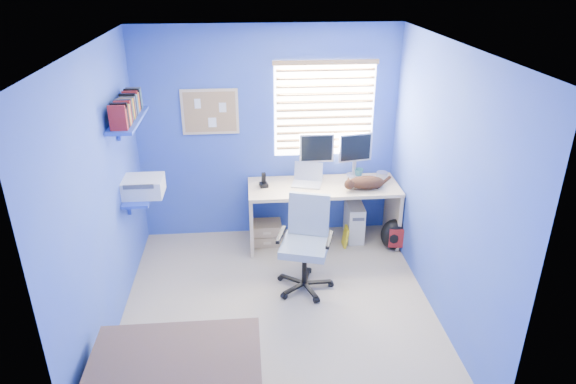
{
  "coord_description": "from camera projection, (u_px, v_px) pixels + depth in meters",
  "views": [
    {
      "loc": [
        -0.26,
        -4.09,
        3.12
      ],
      "look_at": [
        0.15,
        0.65,
        0.95
      ],
      "focal_mm": 32.0,
      "sensor_mm": 36.0,
      "label": 1
    }
  ],
  "objects": [
    {
      "name": "wall_right",
      "position": [
        443.0,
        186.0,
        4.62
      ],
      "size": [
        0.01,
        3.2,
        2.5
      ],
      "primitive_type": "cube",
      "color": "blue",
      "rests_on": "ground"
    },
    {
      "name": "cd_spindle",
      "position": [
        382.0,
        175.0,
        6.1
      ],
      "size": [
        0.13,
        0.13,
        0.07
      ],
      "primitive_type": "cylinder",
      "color": "silver",
      "rests_on": "desk"
    },
    {
      "name": "office_chair",
      "position": [
        305.0,
        255.0,
        5.23
      ],
      "size": [
        0.7,
        0.7,
        0.97
      ],
      "color": "black",
      "rests_on": "floor"
    },
    {
      "name": "wall_front",
      "position": [
        296.0,
        303.0,
        3.05
      ],
      "size": [
        3.0,
        0.01,
        2.5
      ],
      "primitive_type": "cube",
      "color": "blue",
      "rests_on": "ground"
    },
    {
      "name": "tower_pc",
      "position": [
        354.0,
        221.0,
        6.22
      ],
      "size": [
        0.2,
        0.45,
        0.45
      ],
      "primitive_type": "cube",
      "rotation": [
        0.0,
        0.0,
        -0.03
      ],
      "color": "beige",
      "rests_on": "floor"
    },
    {
      "name": "corkboard",
      "position": [
        210.0,
        112.0,
        5.76
      ],
      "size": [
        0.64,
        0.02,
        0.52
      ],
      "color": "beige",
      "rests_on": "ground"
    },
    {
      "name": "wall_back",
      "position": [
        268.0,
        135.0,
        5.95
      ],
      "size": [
        3.0,
        0.01,
        2.5
      ],
      "primitive_type": "cube",
      "color": "blue",
      "rests_on": "ground"
    },
    {
      "name": "yellow_book",
      "position": [
        345.0,
        237.0,
        6.07
      ],
      "size": [
        0.03,
        0.17,
        0.24
      ],
      "primitive_type": "cube",
      "color": "yellow",
      "rests_on": "floor"
    },
    {
      "name": "floor",
      "position": [
        279.0,
        308.0,
        5.02
      ],
      "size": [
        3.0,
        3.2,
        0.0
      ],
      "primitive_type": "cube",
      "color": "tan",
      "rests_on": "ground"
    },
    {
      "name": "monitor_right",
      "position": [
        355.0,
        155.0,
        6.04
      ],
      "size": [
        0.41,
        0.19,
        0.54
      ],
      "primitive_type": "cube",
      "rotation": [
        0.0,
        0.0,
        0.18
      ],
      "color": "silver",
      "rests_on": "desk"
    },
    {
      "name": "cat",
      "position": [
        366.0,
        182.0,
        5.79
      ],
      "size": [
        0.46,
        0.33,
        0.15
      ],
      "primitive_type": "ellipsoid",
      "rotation": [
        0.0,
        0.0,
        0.29
      ],
      "color": "black",
      "rests_on": "desk"
    },
    {
      "name": "drawer_boxes",
      "position": [
        267.0,
        232.0,
        6.13
      ],
      "size": [
        0.35,
        0.28,
        0.27
      ],
      "primitive_type": "cube",
      "color": "tan",
      "rests_on": "floor"
    },
    {
      "name": "desk",
      "position": [
        323.0,
        214.0,
        6.05
      ],
      "size": [
        1.73,
        0.65,
        0.74
      ],
      "primitive_type": "cube",
      "color": "beige",
      "rests_on": "floor"
    },
    {
      "name": "ceiling",
      "position": [
        276.0,
        46.0,
        3.98
      ],
      "size": [
        3.0,
        3.2,
        0.0
      ],
      "primitive_type": "cube",
      "color": "white",
      "rests_on": "wall_back"
    },
    {
      "name": "window_blinds",
      "position": [
        325.0,
        109.0,
        5.85
      ],
      "size": [
        1.15,
        0.05,
        1.1
      ],
      "color": "white",
      "rests_on": "ground"
    },
    {
      "name": "laptop",
      "position": [
        307.0,
        176.0,
        5.87
      ],
      "size": [
        0.39,
        0.34,
        0.22
      ],
      "primitive_type": "cube",
      "rotation": [
        0.0,
        0.0,
        -0.28
      ],
      "color": "silver",
      "rests_on": "desk"
    },
    {
      "name": "backpack",
      "position": [
        394.0,
        234.0,
        5.98
      ],
      "size": [
        0.36,
        0.3,
        0.38
      ],
      "primitive_type": "ellipsoid",
      "rotation": [
        0.0,
        0.0,
        -0.18
      ],
      "color": "black",
      "rests_on": "floor"
    },
    {
      "name": "wall_left",
      "position": [
        103.0,
        198.0,
        4.38
      ],
      "size": [
        0.01,
        3.2,
        2.5
      ],
      "primitive_type": "cube",
      "color": "blue",
      "rests_on": "ground"
    },
    {
      "name": "wall_shelves",
      "position": [
        134.0,
        148.0,
        5.0
      ],
      "size": [
        0.42,
        0.9,
        1.05
      ],
      "color": "blue",
      "rests_on": "ground"
    },
    {
      "name": "monitor_left",
      "position": [
        316.0,
        156.0,
        6.02
      ],
      "size": [
        0.4,
        0.12,
        0.54
      ],
      "primitive_type": "cube",
      "rotation": [
        0.0,
        0.0,
        -0.0
      ],
      "color": "silver",
      "rests_on": "desk"
    },
    {
      "name": "phone",
      "position": [
        264.0,
        180.0,
        5.84
      ],
      "size": [
        0.11,
        0.12,
        0.17
      ],
      "primitive_type": "cube",
      "rotation": [
        0.0,
        0.0,
        0.18
      ],
      "color": "black",
      "rests_on": "desk"
    },
    {
      "name": "mug",
      "position": [
        359.0,
        173.0,
        6.11
      ],
      "size": [
        0.1,
        0.09,
        0.1
      ],
      "primitive_type": "imported",
      "color": "#2D7175",
      "rests_on": "desk"
    }
  ]
}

